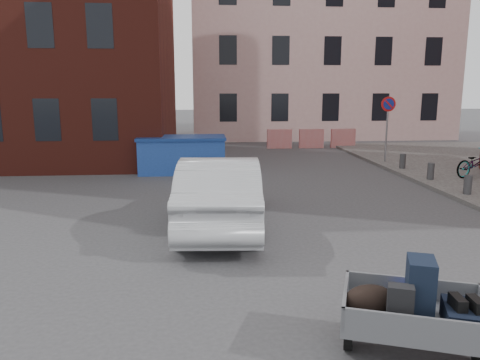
{
  "coord_description": "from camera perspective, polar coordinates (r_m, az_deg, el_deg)",
  "views": [
    {
      "loc": [
        -1.59,
        -9.1,
        3.11
      ],
      "look_at": [
        -0.74,
        1.06,
        1.1
      ],
      "focal_mm": 35.0,
      "sensor_mm": 36.0,
      "label": 1
    }
  ],
  "objects": [
    {
      "name": "dumpster",
      "position": [
        17.56,
        -7.08,
        3.12
      ],
      "size": [
        3.23,
        1.68,
        1.35
      ],
      "rotation": [
        0.0,
        0.0,
        0.0
      ],
      "color": "#2348A6",
      "rests_on": "ground"
    },
    {
      "name": "no_parking_sign",
      "position": [
        20.1,
        17.57,
        7.52
      ],
      "size": [
        0.6,
        0.09,
        2.65
      ],
      "color": "gray",
      "rests_on": "sidewalk"
    },
    {
      "name": "bicycle",
      "position": [
        17.89,
        26.81,
        1.87
      ],
      "size": [
        1.91,
        1.23,
        0.95
      ],
      "primitive_type": "imported",
      "rotation": [
        0.0,
        0.0,
        1.93
      ],
      "color": "black",
      "rests_on": "sidewalk"
    },
    {
      "name": "bollards",
      "position": [
        14.87,
        26.02,
        -0.51
      ],
      "size": [
        0.22,
        9.02,
        0.55
      ],
      "color": "#3A3A3D",
      "rests_on": "sidewalk"
    },
    {
      "name": "silver_car",
      "position": [
        10.52,
        -2.5,
        -1.51
      ],
      "size": [
        2.0,
        4.99,
        1.61
      ],
      "primitive_type": "imported",
      "rotation": [
        0.0,
        0.0,
        3.08
      ],
      "color": "#B0B3B7",
      "rests_on": "ground"
    },
    {
      "name": "barriers",
      "position": [
        24.92,
        8.72,
        5.02
      ],
      "size": [
        4.7,
        0.18,
        1.0
      ],
      "color": "red",
      "rests_on": "ground"
    },
    {
      "name": "trailer",
      "position": [
        5.93,
        20.37,
        -14.52
      ],
      "size": [
        1.88,
        1.98,
        1.2
      ],
      "rotation": [
        0.0,
        0.0,
        -0.35
      ],
      "color": "black",
      "rests_on": "ground"
    },
    {
      "name": "building_pink",
      "position": [
        32.24,
        9.33,
        17.94
      ],
      "size": [
        16.0,
        8.0,
        14.0
      ],
      "primitive_type": "cube",
      "color": "#C59B97",
      "rests_on": "ground"
    },
    {
      "name": "ground",
      "position": [
        9.74,
        4.91,
        -7.5
      ],
      "size": [
        120.0,
        120.0,
        0.0
      ],
      "primitive_type": "plane",
      "color": "#38383A",
      "rests_on": "ground"
    }
  ]
}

